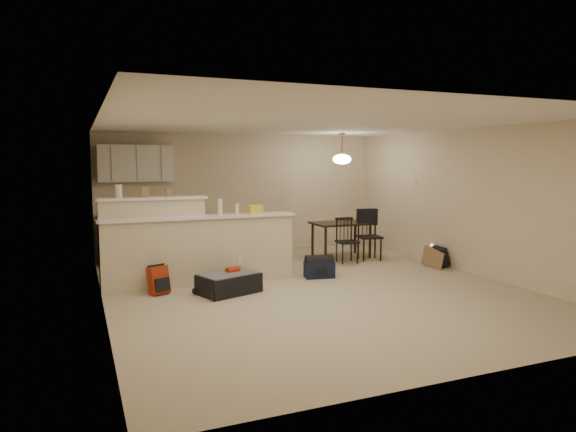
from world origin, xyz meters
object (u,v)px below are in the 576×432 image
red_backpack (158,280)px  navy_duffel (319,270)px  suitcase (229,284)px  dining_chair_near (347,240)px  black_daypack (437,257)px  dining_chair_far (370,235)px  pendant_lamp (342,159)px  dining_table (341,227)px

red_backpack → navy_duffel: size_ratio=0.85×
suitcase → dining_chair_near: bearing=7.3°
black_daypack → dining_chair_near: bearing=62.5°
navy_duffel → black_daypack: black_daypack is taller
navy_duffel → dining_chair_near: bearing=51.7°
dining_chair_far → suitcase: (-3.27, -1.42, -0.35)m
dining_chair_far → navy_duffel: bearing=-135.6°
pendant_lamp → dining_chair_near: bearing=-106.7°
pendant_lamp → dining_chair_far: (0.38, -0.48, -1.50)m
red_backpack → dining_chair_far: bearing=-6.5°
red_backpack → navy_duffel: red_backpack is taller
red_backpack → navy_duffel: (2.65, 0.06, -0.07)m
pendant_lamp → black_daypack: bearing=-51.0°
dining_chair_near → red_backpack: 3.83m
pendant_lamp → navy_duffel: 2.67m
dining_chair_near → black_daypack: (1.37, -0.94, -0.26)m
pendant_lamp → dining_chair_far: bearing=-51.8°
red_backpack → navy_duffel: 2.65m
dining_chair_near → suitcase: 3.06m
dining_chair_far → suitcase: dining_chair_far is taller
black_daypack → suitcase: bearing=102.6°
dining_chair_near → navy_duffel: bearing=-133.2°
pendant_lamp → navy_duffel: pendant_lamp is taller
dining_chair_near → navy_duffel: (-1.05, -0.94, -0.30)m
dining_chair_far → navy_duffel: dining_chair_far is taller
dining_chair_far → suitcase: bearing=-144.6°
dining_chair_near → red_backpack: (-3.69, -1.01, -0.23)m
dining_chair_near → navy_duffel: size_ratio=1.79×
pendant_lamp → red_backpack: bearing=-158.0°
suitcase → black_daypack: 4.12m
navy_duffel → black_daypack: bearing=9.7°
pendant_lamp → suitcase: pendant_lamp is taller
dining_table → suitcase: bearing=-146.0°
suitcase → black_daypack: black_daypack is taller
red_backpack → black_daypack: bearing=-20.1°
pendant_lamp → dining_chair_near: 1.66m
dining_chair_near → navy_duffel: 1.44m
black_daypack → navy_duffel: bearing=96.9°
dining_table → dining_chair_near: 0.61m
red_backpack → black_daypack: (5.07, 0.06, -0.04)m
pendant_lamp → dining_chair_far: 1.62m
dining_chair_far → red_backpack: size_ratio=2.39×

